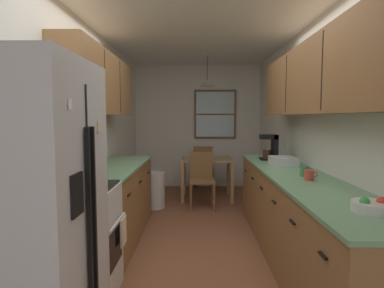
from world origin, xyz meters
The scene contains 25 objects.
ground_plane centered at (0.00, 1.00, 0.00)m, with size 12.00×12.00×0.00m, color brown.
wall_left centered at (-1.35, 1.00, 1.27)m, with size 0.10×9.00×2.55m, color white.
wall_right centered at (1.35, 1.00, 1.27)m, with size 0.10×9.00×2.55m, color white.
wall_back centered at (0.00, 3.65, 1.27)m, with size 4.40×0.10×2.55m, color white.
ceiling_slab centered at (0.00, 1.00, 2.59)m, with size 4.40×9.00×0.08m, color white.
refrigerator centered at (-0.97, -1.26, 0.90)m, with size 0.70×0.79×1.79m.
stove_range centered at (-0.99, -0.55, 0.47)m, with size 0.66×0.59×1.10m.
microwave_over_range centered at (-1.11, -0.55, 1.64)m, with size 0.39×0.59×0.32m.
counter_left centered at (-1.00, 0.70, 0.45)m, with size 0.64×1.90×0.90m.
upper_cabinets_left centered at (-1.14, 0.65, 1.85)m, with size 0.33×1.98×0.70m.
counter_right centered at (1.00, 0.11, 0.45)m, with size 0.64×3.38×0.90m.
upper_cabinets_right centered at (1.14, 0.06, 1.84)m, with size 0.33×3.06×0.68m.
dining_table centered at (0.16, 2.62, 0.60)m, with size 0.90×0.72×0.73m.
dining_chair_near centered at (0.06, 2.05, 0.50)m, with size 0.42×0.42×0.90m.
dining_chair_far centered at (0.11, 3.18, 0.50)m, with size 0.43×0.43×0.90m.
pendant_light centered at (0.16, 2.62, 2.07)m, with size 0.27×0.27×0.53m.
back_window centered at (0.37, 3.58, 1.53)m, with size 0.87×0.05×1.01m.
trash_bin centered at (-0.70, 2.02, 0.29)m, with size 0.33×0.33×0.58m, color silver.
storage_canister centered at (-1.00, 0.10, 0.98)m, with size 0.12×0.12×0.16m.
dish_towel centered at (-0.64, -0.40, 0.50)m, with size 0.02×0.16×0.24m, color beige.
coffee_maker centered at (0.98, 1.20, 1.08)m, with size 0.22×0.18×0.34m.
mug_by_coffeemaker centered at (1.02, 0.01, 0.95)m, with size 0.12×0.08×0.11m.
mug_spare centered at (1.00, -0.17, 0.95)m, with size 0.12×0.08×0.09m.
fruit_bowl centered at (1.04, -1.12, 0.94)m, with size 0.24×0.24×0.09m.
dish_rack centered at (1.01, 0.72, 0.95)m, with size 0.28×0.34×0.10m, color silver.
Camera 1 is at (-0.02, -2.99, 1.47)m, focal length 29.39 mm.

